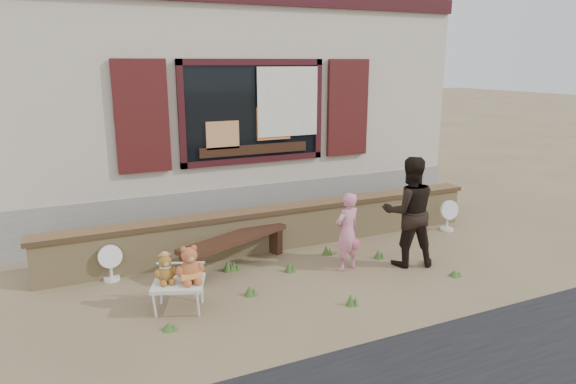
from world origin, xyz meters
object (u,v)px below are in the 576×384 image
teddy_bear_left (165,267)px  adult (409,212)px  folding_chair (178,284)px  bench (234,244)px  child (347,232)px  teddy_bear_right (189,263)px

teddy_bear_left → adult: bearing=21.0°
folding_chair → adult: size_ratio=0.46×
folding_chair → adult: bearing=21.9°
folding_chair → teddy_bear_left: size_ratio=2.00×
bench → folding_chair: bearing=-159.5°
teddy_bear_left → child: bearing=25.3°
bench → child: bearing=-51.6°
folding_chair → teddy_bear_left: teddy_bear_left is taller
adult → folding_chair: bearing=19.7°
bench → teddy_bear_right: teddy_bear_right is taller
folding_chair → bench: bearing=65.1°
bench → teddy_bear_left: (-1.16, -0.93, 0.21)m
bench → adult: bearing=-45.9°
bench → teddy_bear_left: teddy_bear_left is taller
bench → child: (1.40, -0.76, 0.22)m
teddy_bear_left → child: size_ratio=0.33×
folding_chair → teddy_bear_left: 0.26m
bench → teddy_bear_right: 1.39m
folding_chair → child: bearing=26.7°
adult → child: bearing=6.6°
folding_chair → child: size_ratio=0.65×
bench → child: child is taller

